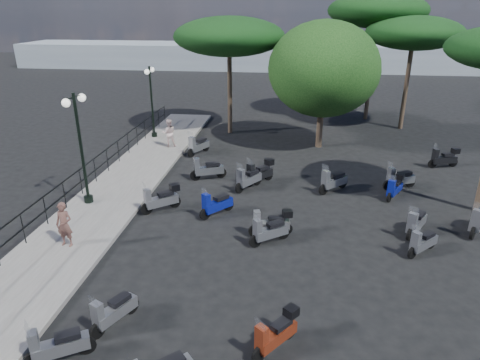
# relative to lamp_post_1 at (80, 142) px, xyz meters

# --- Properties ---
(ground) EXTENTS (120.00, 120.00, 0.00)m
(ground) POSITION_rel_lamp_post_1_xyz_m (7.16, -2.73, -2.68)
(ground) COLOR black
(ground) RESTS_ON ground
(sidewalk) EXTENTS (3.00, 30.00, 0.15)m
(sidewalk) POSITION_rel_lamp_post_1_xyz_m (0.66, 0.27, -2.60)
(sidewalk) COLOR slate
(sidewalk) RESTS_ON ground
(railing) EXTENTS (0.04, 26.04, 1.10)m
(railing) POSITION_rel_lamp_post_1_xyz_m (-0.64, 0.07, -1.78)
(railing) COLOR black
(railing) RESTS_ON sidewalk
(lamp_post_1) EXTENTS (0.43, 1.30, 4.43)m
(lamp_post_1) POSITION_rel_lamp_post_1_xyz_m (0.00, 0.00, 0.00)
(lamp_post_1) COLOR black
(lamp_post_1) RESTS_ON sidewalk
(lamp_post_2) EXTENTS (0.34, 1.24, 4.19)m
(lamp_post_2) POSITION_rel_lamp_post_1_xyz_m (-0.24, 9.43, -0.13)
(lamp_post_2) COLOR black
(lamp_post_2) RESTS_ON sidewalk
(woman) EXTENTS (0.59, 0.41, 1.53)m
(woman) POSITION_rel_lamp_post_1_xyz_m (0.81, -3.30, -1.76)
(woman) COLOR brown
(woman) RESTS_ON sidewalk
(pedestrian_far) EXTENTS (0.91, 0.80, 1.57)m
(pedestrian_far) POSITION_rel_lamp_post_1_xyz_m (1.23, 7.61, -1.74)
(pedestrian_far) COLOR beige
(pedestrian_far) RESTS_ON sidewalk
(scooter_1) EXTENTS (1.39, 0.91, 1.24)m
(scooter_1) POSITION_rel_lamp_post_1_xyz_m (3.03, -7.94, -2.25)
(scooter_1) COLOR black
(scooter_1) RESTS_ON ground
(scooter_2) EXTENTS (0.84, 1.42, 1.23)m
(scooter_2) POSITION_rel_lamp_post_1_xyz_m (3.81, -6.66, -2.25)
(scooter_2) COLOR black
(scooter_2) RESTS_ON ground
(scooter_3) EXTENTS (1.39, 1.20, 1.33)m
(scooter_3) POSITION_rel_lamp_post_1_xyz_m (3.08, -0.12, -2.17)
(scooter_3) COLOR black
(scooter_3) RESTS_ON ground
(scooter_4) EXTENTS (1.15, 1.32, 1.31)m
(scooter_4) POSITION_rel_lamp_post_1_xyz_m (5.29, -0.25, -2.22)
(scooter_4) COLOR black
(scooter_4) RESTS_ON ground
(scooter_5) EXTENTS (0.96, 1.63, 1.41)m
(scooter_5) POSITION_rel_lamp_post_1_xyz_m (3.04, 6.89, -2.19)
(scooter_5) COLOR black
(scooter_5) RESTS_ON ground
(scooter_8) EXTENTS (1.07, 1.26, 1.20)m
(scooter_8) POSITION_rel_lamp_post_1_xyz_m (7.89, -6.97, -2.22)
(scooter_8) COLOR black
(scooter_8) RESTS_ON ground
(scooter_9) EXTENTS (1.55, 0.67, 1.26)m
(scooter_9) POSITION_rel_lamp_post_1_xyz_m (7.49, -1.56, -2.20)
(scooter_9) COLOR black
(scooter_9) RESTS_ON ground
(scooter_10) EXTENTS (1.64, 0.87, 1.38)m
(scooter_10) POSITION_rel_lamp_post_1_xyz_m (4.24, 3.40, -2.20)
(scooter_10) COLOR black
(scooter_10) RESTS_ON ground
(scooter_11) EXTENTS (1.06, 1.48, 1.36)m
(scooter_11) POSITION_rel_lamp_post_1_xyz_m (6.25, 2.44, -2.20)
(scooter_11) COLOR black
(scooter_11) RESTS_ON ground
(scooter_14) EXTENTS (1.35, 1.04, 1.28)m
(scooter_14) POSITION_rel_lamp_post_1_xyz_m (7.44, -2.10, -2.23)
(scooter_14) COLOR black
(scooter_14) RESTS_ON ground
(scooter_15) EXTENTS (1.27, 1.35, 1.35)m
(scooter_15) POSITION_rel_lamp_post_1_xyz_m (6.69, 3.19, -2.17)
(scooter_15) COLOR black
(scooter_15) RESTS_ON ground
(scooter_16) EXTENTS (1.31, 1.27, 1.37)m
(scooter_16) POSITION_rel_lamp_post_1_xyz_m (9.94, 2.64, -2.20)
(scooter_16) COLOR black
(scooter_16) RESTS_ON ground
(scooter_19) EXTENTS (1.15, 1.07, 1.18)m
(scooter_19) POSITION_rel_lamp_post_1_xyz_m (12.43, -2.16, -2.27)
(scooter_19) COLOR black
(scooter_19) RESTS_ON ground
(scooter_20) EXTENTS (0.97, 1.42, 1.28)m
(scooter_20) POSITION_rel_lamp_post_1_xyz_m (12.54, -0.85, -2.23)
(scooter_20) COLOR black
(scooter_20) RESTS_ON ground
(scooter_21) EXTENTS (1.54, 0.88, 1.32)m
(scooter_21) POSITION_rel_lamp_post_1_xyz_m (12.86, 3.32, -2.22)
(scooter_21) COLOR black
(scooter_21) RESTS_ON ground
(scooter_25) EXTENTS (1.08, 1.51, 1.39)m
(scooter_25) POSITION_rel_lamp_post_1_xyz_m (14.77, -0.48, -2.19)
(scooter_25) COLOR black
(scooter_25) RESTS_ON ground
(scooter_26) EXTENTS (0.91, 1.35, 1.20)m
(scooter_26) POSITION_rel_lamp_post_1_xyz_m (12.47, 2.31, -2.22)
(scooter_26) COLOR black
(scooter_26) RESTS_ON ground
(scooter_27) EXTENTS (1.55, 0.71, 1.27)m
(scooter_27) POSITION_rel_lamp_post_1_xyz_m (15.68, 6.40, -2.20)
(scooter_27) COLOR black
(scooter_27) RESTS_ON ground
(broadleaf_tree) EXTENTS (6.03, 6.03, 6.93)m
(broadleaf_tree) POSITION_rel_lamp_post_1_xyz_m (9.62, 9.09, 1.69)
(broadleaf_tree) COLOR #38281E
(broadleaf_tree) RESTS_ON ground
(pine_0) EXTENTS (6.49, 6.49, 8.41)m
(pine_0) POSITION_rel_lamp_post_1_xyz_m (13.29, 16.16, 4.57)
(pine_0) COLOR #38281E
(pine_0) RESTS_ON ground
(pine_1) EXTENTS (5.88, 5.88, 7.04)m
(pine_1) POSITION_rel_lamp_post_1_xyz_m (15.20, 13.77, 3.32)
(pine_1) COLOR #38281E
(pine_1) RESTS_ON ground
(pine_2) EXTENTS (6.61, 6.61, 7.03)m
(pine_2) POSITION_rel_lamp_post_1_xyz_m (4.13, 11.44, 3.18)
(pine_2) COLOR #38281E
(pine_2) RESTS_ON ground
(distant_hills) EXTENTS (70.00, 8.00, 3.00)m
(distant_hills) POSITION_rel_lamp_post_1_xyz_m (7.16, 42.27, -1.18)
(distant_hills) COLOR gray
(distant_hills) RESTS_ON ground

